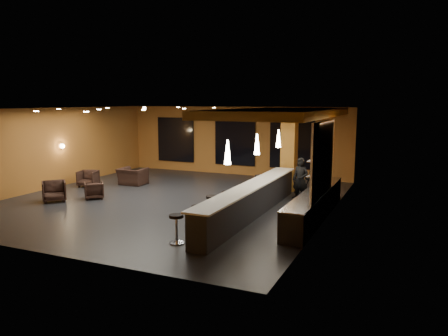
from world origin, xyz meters
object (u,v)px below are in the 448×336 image
at_px(staff_a, 300,180).
at_px(armchair_b, 94,190).
at_px(pendant_1, 257,144).
at_px(staff_b, 301,181).
at_px(bar_stool_2, 212,205).
at_px(prep_counter, 315,206).
at_px(armchair_c, 88,178).
at_px(column, 289,150).
at_px(armchair_d, 133,176).
at_px(pendant_0, 228,152).
at_px(bar_counter, 251,201).
at_px(bar_stool_6, 259,182).
at_px(bar_stool_5, 250,188).
at_px(staff_c, 318,178).
at_px(bar_stool_0, 176,225).
at_px(pendant_2, 279,138).
at_px(bar_stool_1, 198,215).
at_px(bar_stool_3, 227,200).
at_px(armchair_a, 54,191).
at_px(bar_stool_4, 245,192).

height_order(staff_a, armchair_b, staff_a).
bearing_deg(pendant_1, armchair_b, -175.46).
relative_size(staff_b, bar_stool_2, 1.82).
relative_size(prep_counter, armchair_c, 7.52).
relative_size(column, armchair_d, 3.00).
relative_size(pendant_0, armchair_c, 0.88).
relative_size(prep_counter, bar_stool_2, 7.33).
bearing_deg(bar_counter, pendant_1, 90.00).
bearing_deg(bar_counter, bar_stool_6, 104.51).
bearing_deg(staff_b, armchair_c, -170.58).
bearing_deg(bar_stool_5, column, 69.47).
relative_size(bar_counter, bar_stool_5, 11.20).
xyz_separation_m(column, armchair_d, (-6.87, -1.61, -1.37)).
bearing_deg(staff_c, prep_counter, -73.18).
height_order(pendant_0, bar_stool_0, pendant_0).
bearing_deg(bar_stool_0, bar_stool_5, 90.32).
bearing_deg(pendant_2, armchair_d, -179.89).
bearing_deg(pendant_2, armchair_c, -172.02).
bearing_deg(bar_stool_1, bar_stool_6, 90.91).
bearing_deg(bar_counter, pendant_2, 90.00).
height_order(column, staff_a, column).
xyz_separation_m(bar_counter, armchair_d, (-6.87, 2.99, -0.12)).
bearing_deg(bar_stool_3, armchair_b, 178.97).
distance_m(bar_counter, staff_c, 3.37).
xyz_separation_m(bar_stool_2, bar_stool_6, (0.07, 4.34, -0.01)).
xyz_separation_m(prep_counter, bar_stool_3, (-2.82, -0.62, 0.07)).
relative_size(armchair_a, armchair_b, 1.20).
distance_m(staff_c, bar_stool_2, 4.76).
height_order(armchair_a, armchair_b, armchair_a).
distance_m(pendant_0, bar_stool_3, 2.76).
distance_m(armchair_b, bar_stool_1, 6.27).
distance_m(pendant_0, bar_stool_1, 2.02).
height_order(armchair_a, bar_stool_4, bar_stool_4).
bearing_deg(bar_stool_1, bar_stool_4, 88.70).
bearing_deg(bar_counter, pendant_0, -90.00).
height_order(staff_a, bar_stool_0, staff_a).
bearing_deg(bar_stool_6, pendant_1, -73.00).
bearing_deg(armchair_b, bar_stool_2, 125.81).
distance_m(pendant_2, staff_b, 1.85).
height_order(pendant_1, bar_stool_1, pendant_1).
bearing_deg(bar_stool_2, pendant_0, -44.85).
distance_m(staff_c, bar_stool_1, 5.85).
relative_size(bar_stool_5, bar_stool_6, 0.89).
relative_size(staff_c, armchair_c, 2.28).
bearing_deg(armchair_d, staff_b, 178.86).
distance_m(column, bar_stool_0, 8.24).
xyz_separation_m(armchair_c, bar_stool_0, (7.59, -5.32, 0.15)).
bearing_deg(staff_a, column, 125.55).
xyz_separation_m(bar_counter, pendant_1, (0.00, 0.50, 1.85)).
relative_size(pendant_2, staff_c, 0.38).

